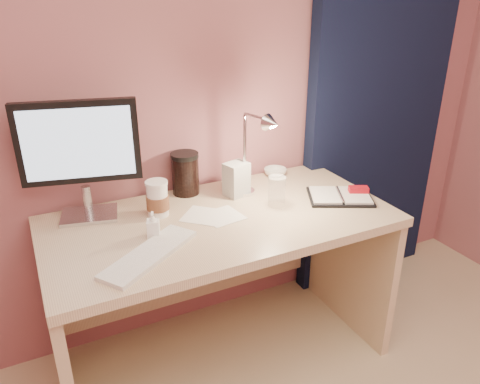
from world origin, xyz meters
name	(u,v)px	position (x,y,z in m)	size (l,w,h in m)	color
room	(366,83)	(0.95, 1.69, 1.14)	(3.50, 3.50, 3.50)	#C6B28E
desk	(215,256)	(0.00, 1.45, 0.50)	(1.40, 0.70, 0.73)	beige
monitor	(80,150)	(-0.48, 1.62, 1.02)	(0.45, 0.20, 0.48)	silver
keyboard	(150,254)	(-0.34, 1.22, 0.74)	(0.40, 0.12, 0.02)	white
planner	(342,196)	(0.56, 1.32, 0.74)	(0.33, 0.30, 0.04)	black
paper_a	(203,216)	(-0.06, 1.42, 0.73)	(0.15, 0.15, 0.00)	white
paper_b	(223,216)	(0.01, 1.38, 0.73)	(0.15, 0.15, 0.00)	white
coffee_cup	(158,199)	(-0.22, 1.51, 0.80)	(0.09, 0.09, 0.15)	white
clear_cup	(277,191)	(0.26, 1.38, 0.79)	(0.07, 0.07, 0.13)	white
bowl	(275,172)	(0.43, 1.67, 0.75)	(0.11, 0.11, 0.03)	silver
lotion_bottle	(153,225)	(-0.29, 1.35, 0.78)	(0.05, 0.05, 0.10)	white
dark_jar	(185,175)	(-0.04, 1.67, 0.81)	(0.12, 0.12, 0.17)	black
product_box	(236,179)	(0.15, 1.55, 0.81)	(0.10, 0.08, 0.15)	#B6B6B1
desk_lamp	(249,148)	(0.17, 1.46, 0.98)	(0.13, 0.24, 0.39)	silver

